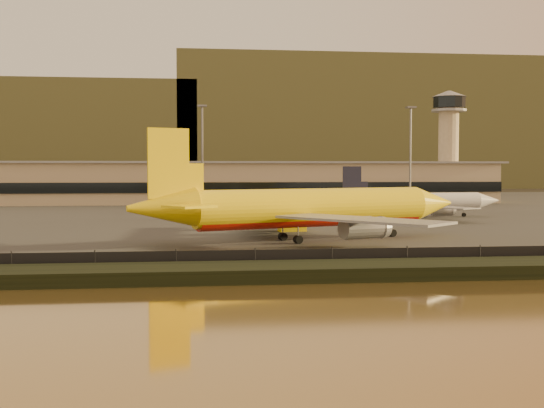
{
  "coord_description": "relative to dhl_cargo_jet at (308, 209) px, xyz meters",
  "views": [
    {
      "loc": [
        -12.26,
        -81.86,
        10.7
      ],
      "look_at": [
        -1.36,
        12.0,
        5.75
      ],
      "focal_mm": 45.0,
      "sensor_mm": 36.0,
      "label": 1
    }
  ],
  "objects": [
    {
      "name": "gse_vehicle_yellow",
      "position": [
        -0.01,
        15.48,
        -3.68
      ],
      "size": [
        4.81,
        2.79,
        2.04
      ],
      "primitive_type": "cube",
      "rotation": [
        0.0,
        0.0,
        0.18
      ],
      "color": "yellow",
      "rests_on": "tarmac"
    },
    {
      "name": "ground",
      "position": [
        -4.15,
        -14.81,
        -4.9
      ],
      "size": [
        900.0,
        900.0,
        0.0
      ],
      "primitive_type": "plane",
      "color": "black",
      "rests_on": "ground"
    },
    {
      "name": "terminal_building",
      "position": [
        -18.68,
        110.74,
        1.34
      ],
      "size": [
        202.0,
        25.0,
        12.6
      ],
      "color": "tan",
      "rests_on": "tarmac"
    },
    {
      "name": "control_tower",
      "position": [
        65.85,
        116.19,
        16.76
      ],
      "size": [
        11.2,
        11.2,
        35.5
      ],
      "color": "tan",
      "rests_on": "tarmac"
    },
    {
      "name": "dhl_cargo_jet",
      "position": [
        0.0,
        0.0,
        0.0
      ],
      "size": [
        51.27,
        48.76,
        15.75
      ],
      "rotation": [
        0.0,
        0.0,
        0.34
      ],
      "color": "yellow",
      "rests_on": "tarmac"
    },
    {
      "name": "gse_vehicle_white",
      "position": [
        -10.7,
        19.46,
        -3.84
      ],
      "size": [
        4.22,
        3.2,
        1.73
      ],
      "primitive_type": "cube",
      "rotation": [
        0.0,
        0.0,
        0.44
      ],
      "color": "silver",
      "rests_on": "tarmac"
    },
    {
      "name": "tarmac",
      "position": [
        -4.15,
        80.19,
        -4.8
      ],
      "size": [
        320.0,
        220.0,
        0.2
      ],
      "primitive_type": "cube",
      "color": "#2D2D2D",
      "rests_on": "ground"
    },
    {
      "name": "perimeter_fence",
      "position": [
        -4.15,
        -27.81,
        -3.6
      ],
      "size": [
        300.0,
        0.05,
        2.2
      ],
      "primitive_type": "cube",
      "color": "black",
      "rests_on": "tarmac"
    },
    {
      "name": "white_narrowbody_jet",
      "position": [
        31.54,
        44.33,
        -1.44
      ],
      "size": [
        38.05,
        36.96,
        10.93
      ],
      "rotation": [
        0.0,
        0.0,
        0.1
      ],
      "color": "silver",
      "rests_on": "tarmac"
    },
    {
      "name": "distant_hills",
      "position": [
        -24.9,
        325.19,
        26.49
      ],
      "size": [
        470.0,
        160.0,
        70.0
      ],
      "color": "olive",
      "rests_on": "ground"
    },
    {
      "name": "embankment",
      "position": [
        -4.15,
        -31.81,
        -4.2
      ],
      "size": [
        320.0,
        7.0,
        1.4
      ],
      "primitive_type": "cube",
      "color": "black",
      "rests_on": "ground"
    },
    {
      "name": "apron_light_masts",
      "position": [
        10.85,
        60.19,
        10.8
      ],
      "size": [
        152.2,
        12.2,
        25.4
      ],
      "color": "slate",
      "rests_on": "tarmac"
    }
  ]
}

